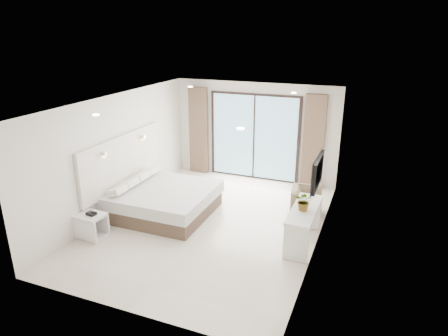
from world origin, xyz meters
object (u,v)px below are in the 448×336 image
(bed, at_px, (163,200))
(console_desk, at_px, (304,218))
(armchair, at_px, (307,200))
(nightstand, at_px, (91,226))

(bed, bearing_deg, console_desk, -3.35)
(armchair, bearing_deg, console_desk, 179.93)
(armchair, bearing_deg, nightstand, 117.49)
(nightstand, bearing_deg, armchair, 39.16)
(bed, height_order, nightstand, bed)
(bed, xyz_separation_m, nightstand, (-0.80, -1.54, -0.06))
(bed, distance_m, console_desk, 3.28)
(nightstand, distance_m, console_desk, 4.29)
(console_desk, bearing_deg, nightstand, -161.60)
(console_desk, height_order, armchair, console_desk)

